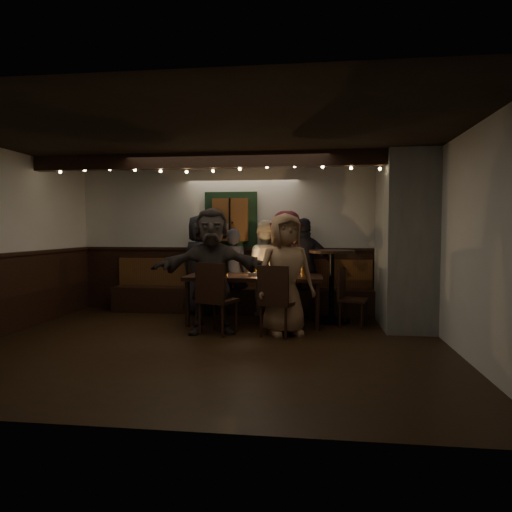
# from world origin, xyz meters

# --- Properties ---
(room) EXTENTS (6.02, 5.01, 2.62)m
(room) POSITION_xyz_m (1.07, 1.42, 1.07)
(room) COLOR black
(room) RESTS_ON ground
(dining_table) EXTENTS (2.12, 0.91, 0.92)m
(dining_table) POSITION_xyz_m (0.36, 1.40, 0.69)
(dining_table) COLOR black
(dining_table) RESTS_ON ground
(chair_near_left) EXTENTS (0.59, 0.59, 1.02)m
(chair_near_left) POSITION_xyz_m (-0.09, 0.53, 0.57)
(chair_near_left) COLOR black
(chair_near_left) RESTS_ON ground
(chair_near_right) EXTENTS (0.56, 0.56, 0.99)m
(chair_near_right) POSITION_xyz_m (0.77, 0.50, 0.56)
(chair_near_right) COLOR black
(chair_near_right) RESTS_ON ground
(chair_end) EXTENTS (0.50, 0.50, 0.89)m
(chair_end) POSITION_xyz_m (1.80, 1.35, 0.50)
(chair_end) COLOR black
(chair_end) RESTS_ON ground
(high_top) EXTENTS (0.72, 0.72, 1.15)m
(high_top) POSITION_xyz_m (1.57, 1.68, 0.73)
(high_top) COLOR black
(high_top) RESTS_ON ground
(person_a) EXTENTS (0.99, 0.83, 1.73)m
(person_a) POSITION_xyz_m (-0.65, 2.06, 0.87)
(person_a) COLOR black
(person_a) RESTS_ON ground
(person_b) EXTENTS (0.60, 0.46, 1.49)m
(person_b) POSITION_xyz_m (-0.12, 2.11, 0.75)
(person_b) COLOR #20202A
(person_b) RESTS_ON ground
(person_c) EXTENTS (0.80, 0.62, 1.64)m
(person_c) POSITION_xyz_m (0.43, 2.12, 0.82)
(person_c) COLOR beige
(person_c) RESTS_ON ground
(person_d) EXTENTS (1.26, 0.88, 1.79)m
(person_d) POSITION_xyz_m (0.82, 2.12, 0.89)
(person_d) COLOR #3D0E19
(person_d) RESTS_ON ground
(person_e) EXTENTS (0.99, 0.43, 1.67)m
(person_e) POSITION_xyz_m (1.13, 2.12, 0.84)
(person_e) COLOR black
(person_e) RESTS_ON ground
(person_f) EXTENTS (1.73, 0.85, 1.79)m
(person_f) POSITION_xyz_m (-0.15, 0.64, 0.89)
(person_f) COLOR #342C29
(person_f) RESTS_ON ground
(person_g) EXTENTS (0.98, 0.84, 1.70)m
(person_g) POSITION_xyz_m (0.89, 0.69, 0.85)
(person_g) COLOR #9B7453
(person_g) RESTS_ON ground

